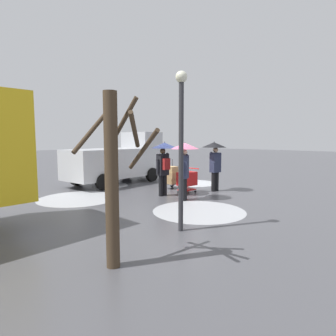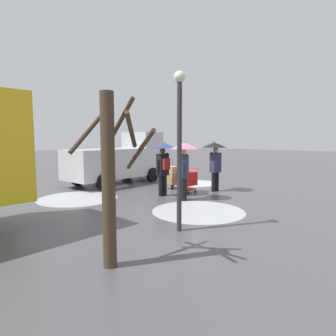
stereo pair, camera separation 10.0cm
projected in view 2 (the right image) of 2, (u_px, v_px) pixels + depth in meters
The scene contains 13 objects.
ground_plane at pixel (182, 192), 12.13m from camera, with size 90.00×90.00×0.00m, color #4C4C51.
slush_patch_near_cluster at pixel (111, 185), 13.93m from camera, with size 1.74×1.74×0.01m, color silver.
slush_patch_under_van at pixel (194, 183), 14.53m from camera, with size 2.36×2.36×0.01m, color silver.
slush_patch_mid_street at pixel (198, 211), 9.00m from camera, with size 2.91×2.91×0.01m, color #ADAFB5.
slush_patch_far_side at pixel (78, 198), 10.91m from camera, with size 2.97×2.97×0.01m, color #ADAFB5.
cargo_van_parked_right at pixel (120, 160), 14.63m from camera, with size 2.42×5.44×2.60m.
shopping_cart_vendor at pixel (187, 179), 11.94m from camera, with size 0.60×0.85×1.04m.
hand_dolly_boxes at pixel (172, 176), 12.96m from camera, with size 0.53×0.70×1.32m.
pedestrian_pink_side at pixel (215, 155), 12.20m from camera, with size 1.04×1.04×2.15m.
pedestrian_black_side at pixel (184, 157), 10.47m from camera, with size 1.04×1.04×2.15m.
pedestrian_white_side at pixel (164, 156), 11.29m from camera, with size 1.04×1.04×2.15m.
bare_tree_near at pixel (110, 174), 5.00m from camera, with size 1.32×1.33×3.08m.
street_lamp at pixel (179, 135), 6.86m from camera, with size 0.28×0.28×3.86m.
Camera 2 is at (-7.57, 9.27, 2.29)m, focal length 30.66 mm.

